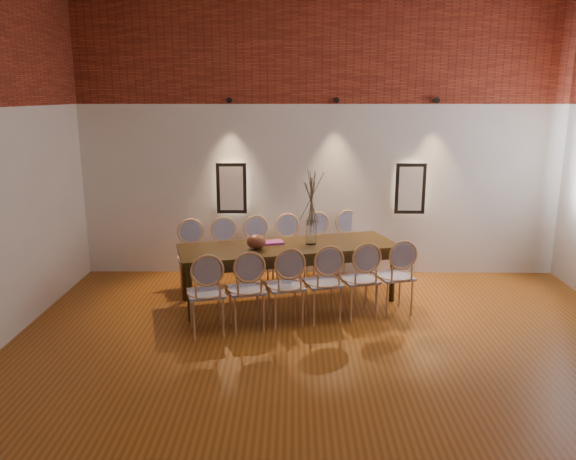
{
  "coord_description": "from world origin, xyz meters",
  "views": [
    {
      "loc": [
        -0.39,
        -4.65,
        2.63
      ],
      "look_at": [
        -0.46,
        1.88,
        1.05
      ],
      "focal_mm": 35.0,
      "sensor_mm": 36.0,
      "label": 1
    }
  ],
  "objects_px": {
    "bowl": "(256,242)",
    "book": "(273,243)",
    "dining_table": "(288,273)",
    "chair_far_f": "(351,246)",
    "chair_near_c": "(285,286)",
    "vase": "(311,233)",
    "chair_near_a": "(206,293)",
    "chair_near_f": "(395,276)",
    "chair_far_e": "(321,248)",
    "chair_near_b": "(247,289)",
    "chair_far_a": "(193,258)",
    "chair_near_e": "(359,279)",
    "chair_near_d": "(323,282)",
    "chair_far_d": "(291,250)",
    "chair_far_b": "(226,255)",
    "chair_far_c": "(259,253)"
  },
  "relations": [
    {
      "from": "bowl",
      "to": "book",
      "type": "height_order",
      "value": "bowl"
    },
    {
      "from": "dining_table",
      "to": "chair_far_f",
      "type": "bearing_deg",
      "value": 32.17
    },
    {
      "from": "chair_near_c",
      "to": "vase",
      "type": "height_order",
      "value": "vase"
    },
    {
      "from": "chair_near_a",
      "to": "chair_near_f",
      "type": "height_order",
      "value": "same"
    },
    {
      "from": "chair_far_e",
      "to": "bowl",
      "type": "relative_size",
      "value": 3.92
    },
    {
      "from": "chair_near_b",
      "to": "chair_far_f",
      "type": "xyz_separation_m",
      "value": [
        1.38,
        1.89,
        0.0
      ]
    },
    {
      "from": "chair_near_f",
      "to": "chair_far_a",
      "type": "xyz_separation_m",
      "value": [
        -2.61,
        0.77,
        0.0
      ]
    },
    {
      "from": "chair_near_e",
      "to": "chair_far_e",
      "type": "height_order",
      "value": "same"
    },
    {
      "from": "vase",
      "to": "chair_near_d",
      "type": "bearing_deg",
      "value": -80.18
    },
    {
      "from": "chair_near_b",
      "to": "chair_near_e",
      "type": "relative_size",
      "value": 1.0
    },
    {
      "from": "chair_far_f",
      "to": "chair_near_e",
      "type": "bearing_deg",
      "value": 72.36
    },
    {
      "from": "chair_near_f",
      "to": "chair_far_e",
      "type": "height_order",
      "value": "same"
    },
    {
      "from": "chair_near_b",
      "to": "chair_near_c",
      "type": "relative_size",
      "value": 1.0
    },
    {
      "from": "chair_far_d",
      "to": "chair_near_e",
      "type": "bearing_deg",
      "value": 107.64
    },
    {
      "from": "chair_near_f",
      "to": "chair_far_d",
      "type": "distance_m",
      "value": 1.72
    },
    {
      "from": "chair_near_e",
      "to": "chair_far_b",
      "type": "distance_m",
      "value": 2.0
    },
    {
      "from": "book",
      "to": "chair_near_a",
      "type": "bearing_deg",
      "value": -122.97
    },
    {
      "from": "chair_near_c",
      "to": "chair_near_e",
      "type": "relative_size",
      "value": 1.0
    },
    {
      "from": "chair_near_b",
      "to": "chair_near_d",
      "type": "bearing_deg",
      "value": -0.0
    },
    {
      "from": "chair_near_a",
      "to": "chair_near_c",
      "type": "xyz_separation_m",
      "value": [
        0.89,
        0.25,
        0.0
      ]
    },
    {
      "from": "chair_far_f",
      "to": "bowl",
      "type": "distance_m",
      "value": 1.8
    },
    {
      "from": "chair_near_e",
      "to": "chair_near_b",
      "type": "bearing_deg",
      "value": 180.0
    },
    {
      "from": "bowl",
      "to": "book",
      "type": "xyz_separation_m",
      "value": [
        0.2,
        0.25,
        -0.07
      ]
    },
    {
      "from": "chair_near_b",
      "to": "chair_near_c",
      "type": "xyz_separation_m",
      "value": [
        0.44,
        0.12,
        0.0
      ]
    },
    {
      "from": "chair_near_a",
      "to": "chair_far_b",
      "type": "distance_m",
      "value": 1.52
    },
    {
      "from": "chair_far_d",
      "to": "chair_far_f",
      "type": "height_order",
      "value": "same"
    },
    {
      "from": "chair_far_f",
      "to": "book",
      "type": "xyz_separation_m",
      "value": [
        -1.11,
        -0.92,
        0.3
      ]
    },
    {
      "from": "dining_table",
      "to": "chair_near_a",
      "type": "distance_m",
      "value": 1.36
    },
    {
      "from": "vase",
      "to": "dining_table",
      "type": "bearing_deg",
      "value": -164.26
    },
    {
      "from": "bowl",
      "to": "dining_table",
      "type": "bearing_deg",
      "value": 22.42
    },
    {
      "from": "chair_far_b",
      "to": "vase",
      "type": "distance_m",
      "value": 1.3
    },
    {
      "from": "chair_far_a",
      "to": "vase",
      "type": "height_order",
      "value": "vase"
    },
    {
      "from": "chair_far_d",
      "to": "bowl",
      "type": "xyz_separation_m",
      "value": [
        -0.42,
        -0.92,
        0.37
      ]
    },
    {
      "from": "dining_table",
      "to": "book",
      "type": "xyz_separation_m",
      "value": [
        -0.2,
        0.09,
        0.39
      ]
    },
    {
      "from": "chair_near_a",
      "to": "chair_far_e",
      "type": "xyz_separation_m",
      "value": [
        1.38,
        1.89,
        0.0
      ]
    },
    {
      "from": "chair_near_b",
      "to": "chair_near_f",
      "type": "distance_m",
      "value": 1.84
    },
    {
      "from": "chair_far_a",
      "to": "chair_near_f",
      "type": "bearing_deg",
      "value": 147.83
    },
    {
      "from": "chair_near_b",
      "to": "book",
      "type": "distance_m",
      "value": 1.05
    },
    {
      "from": "chair_far_c",
      "to": "chair_near_d",
      "type": "bearing_deg",
      "value": 107.64
    },
    {
      "from": "chair_far_b",
      "to": "chair_far_e",
      "type": "xyz_separation_m",
      "value": [
        1.33,
        0.37,
        0.0
      ]
    },
    {
      "from": "chair_near_b",
      "to": "chair_far_e",
      "type": "xyz_separation_m",
      "value": [
        0.94,
        1.77,
        0.0
      ]
    },
    {
      "from": "chair_far_d",
      "to": "book",
      "type": "bearing_deg",
      "value": 55.7
    },
    {
      "from": "dining_table",
      "to": "chair_near_f",
      "type": "relative_size",
      "value": 2.94
    },
    {
      "from": "chair_far_a",
      "to": "bowl",
      "type": "height_order",
      "value": "chair_far_a"
    },
    {
      "from": "chair_near_c",
      "to": "chair_far_f",
      "type": "xyz_separation_m",
      "value": [
        0.94,
        1.77,
        0.0
      ]
    },
    {
      "from": "dining_table",
      "to": "bowl",
      "type": "xyz_separation_m",
      "value": [
        -0.4,
        -0.16,
        0.46
      ]
    },
    {
      "from": "dining_table",
      "to": "book",
      "type": "bearing_deg",
      "value": 140.97
    },
    {
      "from": "chair_far_e",
      "to": "vase",
      "type": "distance_m",
      "value": 0.93
    },
    {
      "from": "chair_far_b",
      "to": "chair_far_e",
      "type": "relative_size",
      "value": 1.0
    },
    {
      "from": "chair_far_a",
      "to": "book",
      "type": "bearing_deg",
      "value": 149.14
    }
  ]
}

